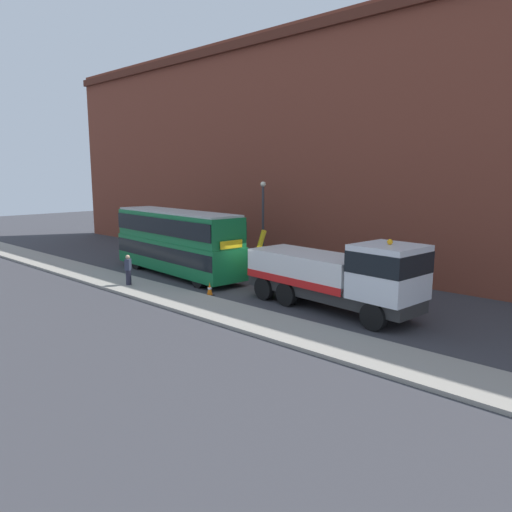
# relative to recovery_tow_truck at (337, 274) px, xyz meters

# --- Properties ---
(ground_plane) EXTENTS (120.00, 120.00, 0.00)m
(ground_plane) POSITION_rel_recovery_tow_truck_xyz_m (-5.77, 0.32, -1.76)
(ground_plane) COLOR #38383D
(near_kerb) EXTENTS (60.00, 2.80, 0.15)m
(near_kerb) POSITION_rel_recovery_tow_truck_xyz_m (-5.77, -3.88, -1.68)
(near_kerb) COLOR gray
(near_kerb) RESTS_ON ground_plane
(building_facade) EXTENTS (60.00, 1.50, 16.00)m
(building_facade) POSITION_rel_recovery_tow_truck_xyz_m (-5.77, 7.83, 6.31)
(building_facade) COLOR brown
(building_facade) RESTS_ON ground_plane
(recovery_tow_truck) EXTENTS (10.23, 3.43, 3.67)m
(recovery_tow_truck) POSITION_rel_recovery_tow_truck_xyz_m (0.00, 0.00, 0.00)
(recovery_tow_truck) COLOR #2D2D2D
(recovery_tow_truck) RESTS_ON ground_plane
(double_decker_bus) EXTENTS (11.19, 3.53, 4.06)m
(double_decker_bus) POSITION_rel_recovery_tow_truck_xyz_m (-12.06, 0.04, 0.47)
(double_decker_bus) COLOR #146B38
(double_decker_bus) RESTS_ON ground_plane
(pedestrian_onlooker) EXTENTS (0.45, 0.48, 1.71)m
(pedestrian_onlooker) POSITION_rel_recovery_tow_truck_xyz_m (-11.25, -4.01, -0.77)
(pedestrian_onlooker) COLOR #232333
(pedestrian_onlooker) RESTS_ON near_kerb
(traffic_cone_near_bus) EXTENTS (0.36, 0.36, 0.72)m
(traffic_cone_near_bus) POSITION_rel_recovery_tow_truck_xyz_m (-6.50, -2.13, -1.42)
(traffic_cone_near_bus) COLOR orange
(traffic_cone_near_bus) RESTS_ON ground_plane
(street_lamp) EXTENTS (0.36, 0.36, 5.83)m
(street_lamp) POSITION_rel_recovery_tow_truck_xyz_m (-9.78, 5.64, 1.71)
(street_lamp) COLOR #38383D
(street_lamp) RESTS_ON ground_plane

